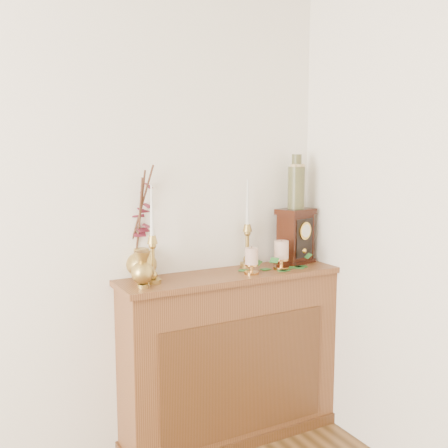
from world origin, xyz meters
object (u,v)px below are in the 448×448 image
candlestick_center (247,238)px  mantel_clock (296,236)px  bud_vase (143,270)px  ginger_jar (142,227)px  ceramic_vase (296,185)px  candlestick_left (153,251)px

candlestick_center → mantel_clock: 0.30m
bud_vase → ginger_jar: ginger_jar is taller
ceramic_vase → candlestick_left: bearing=-176.1°
candlestick_left → bud_vase: bearing=-139.0°
bud_vase → candlestick_center: bearing=14.6°
candlestick_left → mantel_clock: (0.90, 0.06, -0.00)m
ginger_jar → candlestick_left: bearing=-90.5°
bud_vase → ceramic_vase: (0.98, 0.13, 0.37)m
bud_vase → ceramic_vase: 1.05m
candlestick_center → ceramic_vase: (0.29, -0.05, 0.30)m
ginger_jar → mantel_clock: ginger_jar is taller
bud_vase → mantel_clock: mantel_clock is taller
bud_vase → mantel_clock: (0.98, 0.13, 0.07)m
candlestick_left → bud_vase: 0.12m
candlestick_center → ginger_jar: ginger_jar is taller
candlestick_center → ceramic_vase: size_ratio=1.58×
bud_vase → candlestick_left: bearing=41.0°
candlestick_left → ginger_jar: bearing=89.5°
candlestick_left → ceramic_vase: bearing=3.9°
candlestick_left → mantel_clock: candlestick_left is taller
candlestick_left → bud_vase: candlestick_left is taller
candlestick_center → bud_vase: candlestick_center is taller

